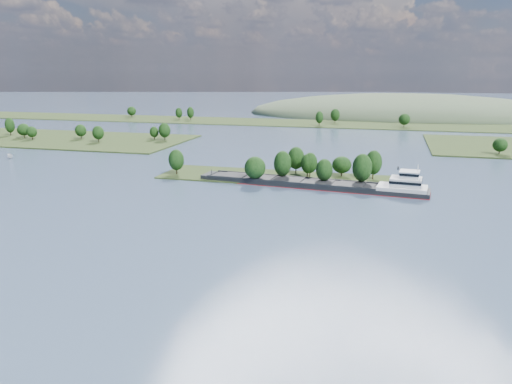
# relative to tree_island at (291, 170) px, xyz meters

# --- Properties ---
(ground) EXTENTS (1800.00, 1800.00, 0.00)m
(ground) POSITION_rel_tree_island_xyz_m (-7.32, -58.46, -4.20)
(ground) COLOR #37485F
(ground) RESTS_ON ground
(tree_island) EXTENTS (100.00, 33.03, 14.41)m
(tree_island) POSITION_rel_tree_island_xyz_m (0.00, 0.00, 0.00)
(tree_island) COLOR #253417
(tree_island) RESTS_ON ground
(back_shoreline) EXTENTS (900.00, 60.00, 14.39)m
(back_shoreline) POSITION_rel_tree_island_xyz_m (0.91, 221.26, -3.57)
(back_shoreline) COLOR #253417
(back_shoreline) RESTS_ON ground
(hill_west) EXTENTS (320.00, 160.00, 44.00)m
(hill_west) POSITION_rel_tree_island_xyz_m (52.68, 321.54, -4.20)
(hill_west) COLOR #3F5037
(hill_west) RESTS_ON ground
(cargo_barge) EXTENTS (93.06, 20.20, 12.50)m
(cargo_barge) POSITION_rel_tree_island_xyz_m (16.29, -11.23, -2.62)
(cargo_barge) COLOR black
(cargo_barge) RESTS_ON ground
(motorboat) EXTENTS (6.73, 5.75, 2.51)m
(motorboat) POSITION_rel_tree_island_xyz_m (-152.75, 12.04, -2.94)
(motorboat) COLOR silver
(motorboat) RESTS_ON ground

